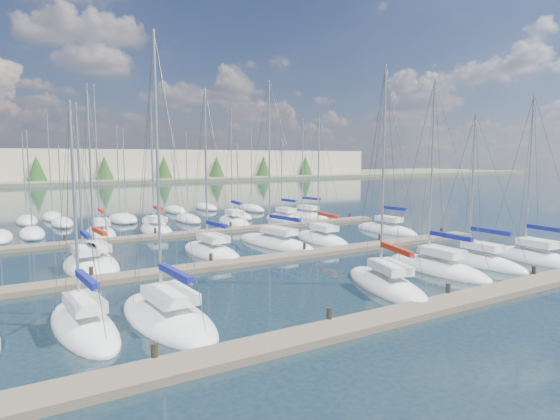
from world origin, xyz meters
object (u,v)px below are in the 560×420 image
sailboat_o (156,229)px  sailboat_d (386,285)px  sailboat_j (211,252)px  sailboat_b (84,326)px  sailboat_i (97,261)px  sailboat_c (167,317)px  sailboat_m (386,230)px  sailboat_n (101,233)px  sailboat_r (306,216)px  sailboat_g (532,258)px  sailboat_l (322,239)px  sailboat_k (276,243)px  sailboat_p (234,222)px  sailboat_q (285,219)px  sailboat_f (477,261)px  sailboat_e (436,268)px  sailboat_h (85,266)px

sailboat_o → sailboat_d: bearing=-77.4°
sailboat_j → sailboat_b: (-11.20, -12.39, -0.00)m
sailboat_i → sailboat_c: bearing=-90.7°
sailboat_m → sailboat_n: size_ratio=0.71×
sailboat_r → sailboat_i: bearing=-161.7°
sailboat_n → sailboat_b: sailboat_n is taller
sailboat_b → sailboat_g: bearing=-8.3°
sailboat_r → sailboat_l: bearing=-127.2°
sailboat_k → sailboat_o: bearing=108.9°
sailboat_p → sailboat_b: (-20.08, -27.09, -0.01)m
sailboat_r → sailboat_p: sailboat_p is taller
sailboat_j → sailboat_c: sailboat_c is taller
sailboat_d → sailboat_c: (-12.74, 1.16, -0.01)m
sailboat_q → sailboat_f: (-0.05, -26.77, 0.01)m
sailboat_j → sailboat_p: 17.18m
sailboat_r → sailboat_g: bearing=-96.5°
sailboat_p → sailboat_q: 6.39m
sailboat_l → sailboat_e: bearing=-85.1°
sailboat_m → sailboat_e: (-8.78, -14.11, 0.00)m
sailboat_d → sailboat_n: bearing=125.8°
sailboat_g → sailboat_f: 4.82m
sailboat_k → sailboat_c: (-13.90, -13.75, -0.01)m
sailboat_m → sailboat_n: (-25.68, 12.99, 0.02)m
sailboat_k → sailboat_n: (-12.09, 13.64, 0.01)m
sailboat_j → sailboat_f: sailboat_j is taller
sailboat_m → sailboat_o: size_ratio=0.78×
sailboat_k → sailboat_l: 4.60m
sailboat_b → sailboat_f: 26.37m
sailboat_e → sailboat_l: 12.94m
sailboat_l → sailboat_q: 14.39m
sailboat_e → sailboat_g: 8.84m
sailboat_o → sailboat_l: sailboat_o is taller
sailboat_j → sailboat_r: 23.97m
sailboat_i → sailboat_q: 26.85m
sailboat_p → sailboat_d: 29.24m
sailboat_d → sailboat_m: bearing=61.4°
sailboat_i → sailboat_h: bearing=-132.6°
sailboat_i → sailboat_d: 20.43m
sailboat_c → sailboat_o: bearing=70.8°
sailboat_g → sailboat_p: bearing=115.1°
sailboat_o → sailboat_n: sailboat_n is taller
sailboat_r → sailboat_n: (-24.76, -0.43, 0.00)m
sailboat_o → sailboat_b: (-10.68, -25.93, -0.02)m
sailboat_h → sailboat_l: bearing=-0.4°
sailboat_j → sailboat_l: (10.84, 0.10, -0.00)m
sailboat_i → sailboat_m: sailboat_i is taller
sailboat_k → sailboat_q: size_ratio=1.40×
sailboat_d → sailboat_b: size_ratio=1.26×
sailboat_m → sailboat_f: 14.98m
sailboat_h → sailboat_p: sailboat_p is taller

